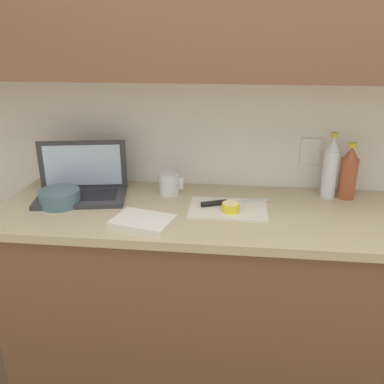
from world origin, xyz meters
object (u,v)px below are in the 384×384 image
bowl_white (60,198)px  laptop (82,184)px  bottle_oil_tall (330,168)px  knife (223,203)px  measuring_cup (169,184)px  lemon_half_cut (231,207)px  cutting_board (228,209)px  bottle_green_soda (348,173)px

bowl_white → laptop: bearing=62.9°
bottle_oil_tall → bowl_white: (-1.14, -0.22, -0.10)m
knife → measuring_cup: size_ratio=2.60×
laptop → knife: bearing=-14.8°
lemon_half_cut → cutting_board: bearing=108.5°
lemon_half_cut → bottle_green_soda: (0.50, 0.23, 0.09)m
bowl_white → lemon_half_cut: bearing=-0.2°
bowl_white → measuring_cup: bearing=22.4°
cutting_board → bottle_green_soda: bearing=20.6°
knife → cutting_board: bearing=-80.9°
cutting_board → lemon_half_cut: size_ratio=4.56×
knife → bowl_white: 0.69m
knife → bottle_oil_tall: bottle_oil_tall is taller
laptop → lemon_half_cut: bearing=-20.3°
bottle_oil_tall → measuring_cup: bottle_oil_tall is taller
bottle_oil_tall → measuring_cup: bearing=-176.4°
laptop → bowl_white: laptop is taller
laptop → knife: size_ratio=1.45×
cutting_board → knife: 0.04m
lemon_half_cut → measuring_cup: bearing=146.9°
measuring_cup → bowl_white: 0.47m
lemon_half_cut → laptop: bearing=170.3°
cutting_board → bowl_white: 0.71m
knife → lemon_half_cut: 0.07m
knife → laptop: bearing=153.6°
laptop → bowl_white: size_ratio=2.50×
bottle_green_soda → measuring_cup: bearing=-176.8°
laptop → bottle_oil_tall: bearing=-4.6°
laptop → lemon_half_cut: 0.67m
knife → bowl_white: bowl_white is taller
bottle_green_soda → bottle_oil_tall: bottle_oil_tall is taller
laptop → cutting_board: (0.65, -0.08, -0.05)m
cutting_board → knife: (-0.02, 0.03, 0.01)m
bottle_oil_tall → bowl_white: bearing=-168.9°
bottle_green_soda → knife: bearing=-163.4°
measuring_cup → bottle_green_soda: bearing=3.2°
bowl_white → knife: bearing=5.4°
cutting_board → lemon_half_cut: lemon_half_cut is taller
knife → measuring_cup: bearing=132.9°
lemon_half_cut → bowl_white: 0.72m
knife → bottle_oil_tall: 0.50m
knife → bottle_oil_tall: bearing=-2.9°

